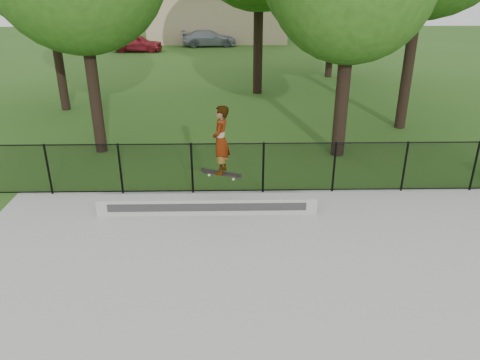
{
  "coord_description": "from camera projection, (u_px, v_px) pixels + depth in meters",
  "views": [
    {
      "loc": [
        -0.9,
        -6.19,
        5.87
      ],
      "look_at": [
        -0.69,
        4.2,
        1.2
      ],
      "focal_mm": 35.0,
      "sensor_mm": 36.0,
      "label": 1
    }
  ],
  "objects": [
    {
      "name": "grind_ledge",
      "position": [
        207.0,
        205.0,
        12.21
      ],
      "size": [
        5.69,
        0.4,
        0.44
      ],
      "primitive_type": "cube",
      "color": "#9F9F9A",
      "rests_on": "concrete_slab"
    },
    {
      "name": "car_a",
      "position": [
        137.0,
        43.0,
        36.61
      ],
      "size": [
        3.96,
        1.78,
        1.33
      ],
      "primitive_type": "imported",
      "rotation": [
        0.0,
        0.0,
        1.51
      ],
      "color": "maroon",
      "rests_on": "ground"
    },
    {
      "name": "distant_building",
      "position": [
        218.0,
        16.0,
        41.8
      ],
      "size": [
        12.4,
        6.4,
        4.3
      ],
      "color": "tan",
      "rests_on": "ground"
    },
    {
      "name": "concrete_slab",
      "position": [
        285.0,
        341.0,
        8.06
      ],
      "size": [
        14.0,
        12.0,
        0.06
      ],
      "primitive_type": "cube",
      "color": "#A6A6A0",
      "rests_on": "ground"
    },
    {
      "name": "car_c",
      "position": [
        209.0,
        38.0,
        39.21
      ],
      "size": [
        4.28,
        2.19,
        1.31
      ],
      "primitive_type": "imported",
      "rotation": [
        0.0,
        0.0,
        1.66
      ],
      "color": "gray",
      "rests_on": "ground"
    },
    {
      "name": "car_b",
      "position": [
        209.0,
        39.0,
        39.54
      ],
      "size": [
        3.06,
        1.45,
        1.07
      ],
      "primitive_type": "imported",
      "rotation": [
        0.0,
        0.0,
        1.68
      ],
      "color": "black",
      "rests_on": "ground"
    },
    {
      "name": "ground",
      "position": [
        285.0,
        343.0,
        8.07
      ],
      "size": [
        100.0,
        100.0,
        0.0
      ],
      "primitive_type": "plane",
      "color": "#295317",
      "rests_on": "ground"
    },
    {
      "name": "skater_airborne",
      "position": [
        221.0,
        141.0,
        11.32
      ],
      "size": [
        0.83,
        0.7,
        1.87
      ],
      "color": "black",
      "rests_on": "ground"
    },
    {
      "name": "chainlink_fence",
      "position": [
        263.0,
        168.0,
        13.12
      ],
      "size": [
        16.06,
        0.06,
        1.5
      ],
      "color": "black",
      "rests_on": "concrete_slab"
    }
  ]
}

